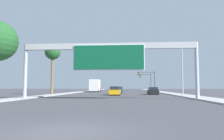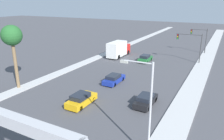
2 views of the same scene
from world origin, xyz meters
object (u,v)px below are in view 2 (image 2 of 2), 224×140
Objects in this scene: car_near_center at (146,100)px; car_mid_right at (114,79)px; car_mid_center at (81,100)px; traffic_light_mid_block at (201,37)px; truck_box_primary at (118,49)px; street_lamp_right at (146,103)px; traffic_light_near_intersection at (192,43)px; palm_tree_background at (12,37)px; car_near_left at (145,58)px.

car_mid_right is at bearing 144.74° from car_near_center.
car_mid_center is 38.01m from traffic_light_mid_block.
car_near_center is at bearing -35.26° from car_mid_right.
street_lamp_right is at bearing -59.88° from truck_box_primary.
truck_box_primary reaches higher than car_mid_right.
truck_box_primary is at bearing 114.24° from car_mid_right.
traffic_light_near_intersection is at bearing 64.80° from car_mid_right.
street_lamp_right is at bearing -88.61° from traffic_light_mid_block.
car_mid_right is 0.49× the size of palm_tree_background.
car_near_center is at bearing -69.96° from car_near_left.
car_near_left reaches higher than car_near_center.
traffic_light_mid_block is at bearing 72.29° from car_mid_right.
traffic_light_near_intersection is (8.55, 18.16, 3.51)m from car_mid_right.
car_mid_center reaches higher than car_mid_right.
car_mid_right is at bearing -115.20° from traffic_light_near_intersection.
traffic_light_near_intersection is 1.01× the size of traffic_light_mid_block.
car_near_center is at bearing 27.71° from car_mid_center.
palm_tree_background is (-19.89, -26.69, 3.35)m from traffic_light_near_intersection.
car_near_left reaches higher than car_mid_right.
car_mid_right is 0.55× the size of street_lamp_right.
palm_tree_background reaches higher than car_near_center.
palm_tree_background is at bearing -143.06° from car_mid_right.
car_mid_center is at bearing -90.00° from car_near_left.
traffic_light_near_intersection is (15.55, 2.61, 2.39)m from truck_box_primary.
traffic_light_mid_block is at bearing 86.56° from car_near_center.
car_near_center is 0.52× the size of street_lamp_right.
palm_tree_background is 1.14× the size of street_lamp_right.
car_mid_center is at bearing 152.80° from street_lamp_right.
car_near_left is at bearing 109.66° from street_lamp_right.
truck_box_primary is 25.13m from palm_tree_background.
traffic_light_mid_block reaches higher than truck_box_primary.
car_near_center is 0.95× the size of car_mid_right.
car_near_left is 20.43m from car_near_center.
car_mid_center is 0.48× the size of palm_tree_background.
truck_box_primary is at bearing -141.74° from traffic_light_mid_block.
traffic_light_near_intersection is (1.55, 23.11, 3.50)m from car_near_center.
street_lamp_right is at bearing -27.20° from car_mid_center.
palm_tree_background is (-11.35, -8.53, 6.86)m from car_mid_right.
palm_tree_background reaches higher than car_mid_right.
car_mid_center is at bearing -90.00° from car_mid_right.
truck_box_primary is (-7.00, 1.30, 1.08)m from car_near_left.
car_near_left is 0.72× the size of traffic_light_near_intersection.
car_near_center is 33.34m from traffic_light_mid_block.
palm_tree_background is at bearing 179.52° from car_mid_center.
car_mid_right is at bearing -90.00° from car_near_left.
street_lamp_right reaches higher than traffic_light_near_intersection.
traffic_light_near_intersection is (8.55, 26.78, 3.45)m from car_mid_center.
car_near_left is 0.97× the size of car_mid_right.
street_lamp_right is at bearing -71.17° from car_near_center.
car_mid_center is 22.87m from car_near_left.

